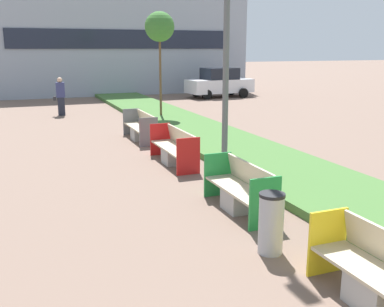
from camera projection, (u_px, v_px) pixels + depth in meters
The scene contains 10 objects.
planter_grass_strip at pixel (232, 147), 14.04m from camera, with size 2.80×120.00×0.18m.
building_backdrop at pixel (117, 45), 31.84m from camera, with size 17.51×6.18×6.61m.
bench_yellow_frame at pixel (378, 280), 5.45m from camera, with size 0.65×1.91×0.94m.
bench_green_frame at pixel (240, 192), 8.73m from camera, with size 0.65×2.02×0.94m.
bench_red_frame at pixel (175, 150), 12.26m from camera, with size 0.65×2.36×0.94m.
bench_grey_frame at pixel (141, 129), 15.46m from camera, with size 0.65×2.32×0.94m.
litter_bin at pixel (271, 223), 6.89m from camera, with size 0.40×0.40×0.97m.
sapling_tree_far at pixel (160, 27), 19.15m from camera, with size 1.27×1.27×4.62m.
pedestrian_walking at pixel (61, 96), 20.91m from camera, with size 0.53×0.24×1.77m.
parked_car_distant at pixel (220, 83), 28.66m from camera, with size 4.34×2.14×1.86m.
Camera 1 is at (-2.98, -0.30, 3.12)m, focal length 42.00 mm.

